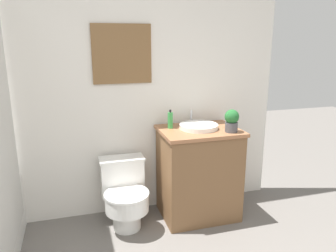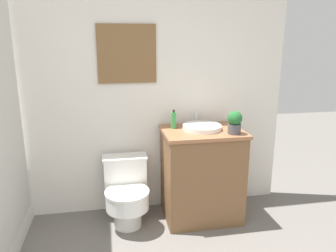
{
  "view_description": "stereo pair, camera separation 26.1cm",
  "coord_description": "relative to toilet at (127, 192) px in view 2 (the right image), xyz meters",
  "views": [
    {
      "loc": [
        -0.15,
        -0.48,
        1.59
      ],
      "look_at": [
        0.56,
        1.94,
        0.93
      ],
      "focal_mm": 35.0,
      "sensor_mm": 36.0,
      "label": 1
    },
    {
      "loc": [
        0.1,
        -0.54,
        1.59
      ],
      "look_at": [
        0.56,
        1.94,
        0.93
      ],
      "focal_mm": 35.0,
      "sensor_mm": 36.0,
      "label": 2
    }
  ],
  "objects": [
    {
      "name": "vanity",
      "position": [
        0.68,
        -0.01,
        0.12
      ],
      "size": [
        0.7,
        0.54,
        0.83
      ],
      "color": "brown",
      "rests_on": "ground_plane"
    },
    {
      "name": "wall_back",
      "position": [
        -0.22,
        0.29,
        0.96
      ],
      "size": [
        3.52,
        0.07,
        2.5
      ],
      "color": "white",
      "rests_on": "ground_plane"
    },
    {
      "name": "toilet",
      "position": [
        0.0,
        0.0,
        0.0
      ],
      "size": [
        0.39,
        0.52,
        0.58
      ],
      "color": "white",
      "rests_on": "ground_plane"
    },
    {
      "name": "potted_plant",
      "position": [
        0.91,
        -0.17,
        0.64
      ],
      "size": [
        0.12,
        0.12,
        0.2
      ],
      "color": "#4C4C51",
      "rests_on": "vanity"
    },
    {
      "name": "soap_bottle",
      "position": [
        0.44,
        0.09,
        0.61
      ],
      "size": [
        0.05,
        0.05,
        0.17
      ],
      "color": "green",
      "rests_on": "vanity"
    },
    {
      "name": "sink",
      "position": [
        0.68,
        0.01,
        0.56
      ],
      "size": [
        0.34,
        0.38,
        0.13
      ],
      "color": "white",
      "rests_on": "vanity"
    }
  ]
}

